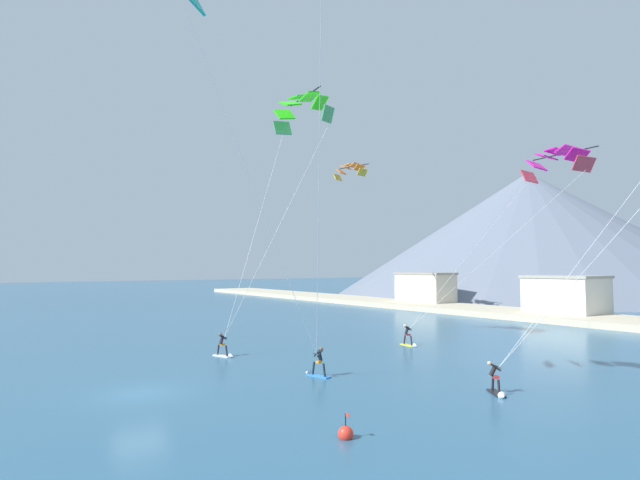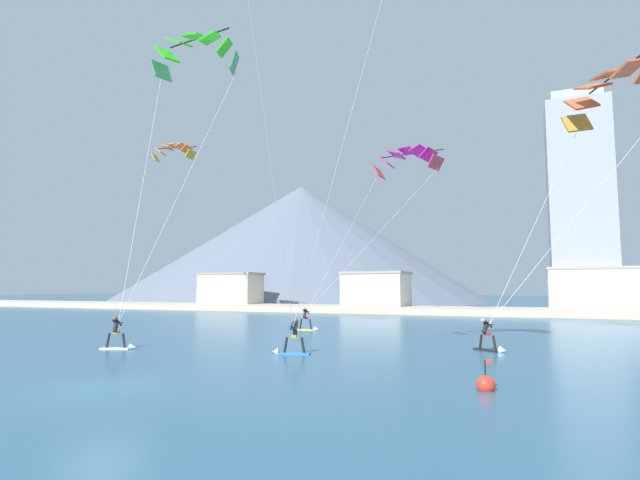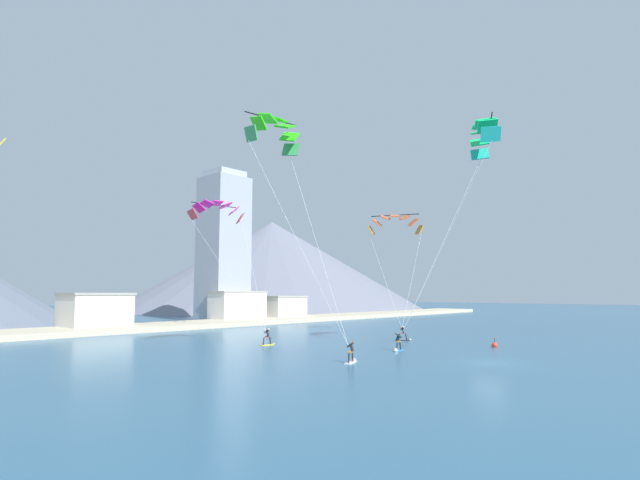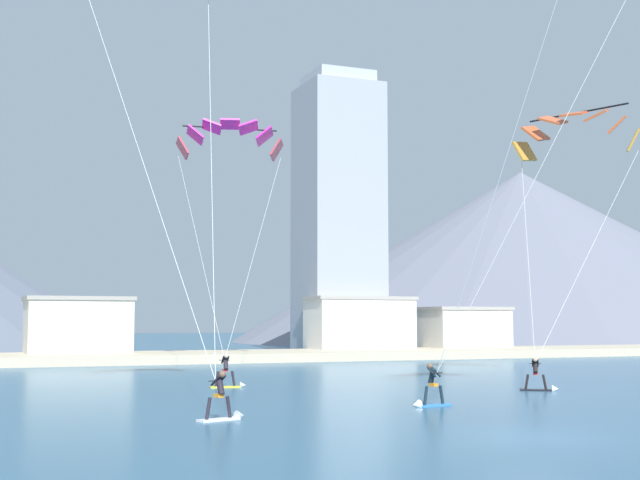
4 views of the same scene
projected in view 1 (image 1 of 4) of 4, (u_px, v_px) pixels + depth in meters
The scene contains 13 objects.
ground_plane at pixel (141, 393), 23.75m from camera, with size 400.00×400.00×0.00m, color #2D5B7A.
kitesurfer_near_lead at pixel (409, 339), 38.01m from camera, with size 1.77×0.66×1.73m.
kitesurfer_near_trail at pixel (224, 350), 33.46m from camera, with size 1.78×0.94×1.68m.
kitesurfer_mid_center at pixel (497, 385), 23.47m from camera, with size 1.65×1.33×1.62m.
kitesurfer_far_left at pixel (316, 367), 27.58m from camera, with size 1.79×0.77×1.67m.
parafoil_kite_near_lead at pixel (555, 161), 43.89m from camera, with size 7.86×15.80×15.12m.
parafoil_kite_near_trail at pixel (301, 109), 39.60m from camera, with size 6.11×8.34×18.50m.
parafoil_kite_distant_high_outer at pixel (350, 170), 64.67m from camera, with size 5.45×2.03×1.90m.
race_marker_buoy at pixel (346, 434), 17.52m from camera, with size 0.56×0.56×1.02m.
shoreline_strip at pixel (614, 322), 51.91m from camera, with size 180.00×10.00×0.70m, color beige.
shore_building_harbour_front at pixel (425, 289), 76.83m from camera, with size 8.87×4.89×5.17m.
shore_building_quay_east at pixel (566, 297), 58.53m from camera, with size 8.01×6.63×5.03m.
mountain_peak_central_summit at pixel (529, 233), 108.41m from camera, with size 83.40×83.40×26.64m.
Camera 1 is at (24.56, -7.16, 6.02)m, focal length 28.00 mm.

